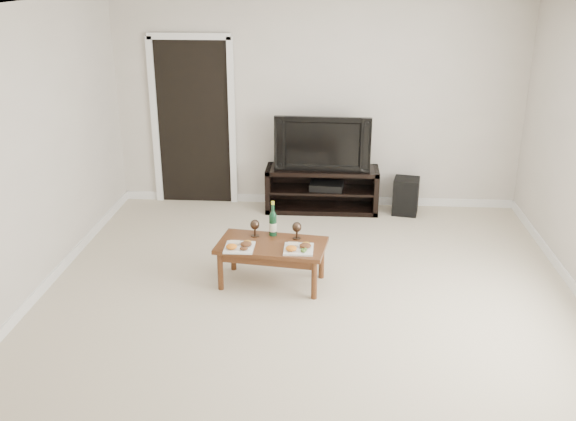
# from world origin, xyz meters

# --- Properties ---
(floor) EXTENTS (5.50, 5.50, 0.00)m
(floor) POSITION_xyz_m (0.00, 0.00, 0.00)
(floor) COLOR #C2B69C
(floor) RESTS_ON ground
(back_wall) EXTENTS (5.00, 0.04, 2.60)m
(back_wall) POSITION_xyz_m (0.00, 2.77, 1.30)
(back_wall) COLOR beige
(back_wall) RESTS_ON ground
(ceiling) EXTENTS (5.00, 5.50, 0.04)m
(ceiling) POSITION_xyz_m (0.00, 0.00, 2.62)
(ceiling) COLOR white
(ceiling) RESTS_ON back_wall
(doorway) EXTENTS (0.90, 0.02, 2.05)m
(doorway) POSITION_xyz_m (-1.55, 2.73, 1.02)
(doorway) COLOR black
(doorway) RESTS_ON ground
(media_console) EXTENTS (1.38, 0.45, 0.55)m
(media_console) POSITION_xyz_m (0.08, 2.50, 0.28)
(media_console) COLOR black
(media_console) RESTS_ON ground
(television) EXTENTS (1.16, 0.19, 0.67)m
(television) POSITION_xyz_m (0.08, 2.50, 0.88)
(television) COLOR black
(television) RESTS_ON media_console
(av_receiver) EXTENTS (0.43, 0.34, 0.08)m
(av_receiver) POSITION_xyz_m (0.13, 2.48, 0.33)
(av_receiver) COLOR black
(av_receiver) RESTS_ON media_console
(subwoofer) EXTENTS (0.35, 0.35, 0.45)m
(subwoofer) POSITION_xyz_m (1.11, 2.46, 0.22)
(subwoofer) COLOR black
(subwoofer) RESTS_ON ground
(coffee_table) EXTENTS (1.08, 0.68, 0.42)m
(coffee_table) POSITION_xyz_m (-0.36, 0.47, 0.21)
(coffee_table) COLOR #543117
(coffee_table) RESTS_ON ground
(plate_left) EXTENTS (0.27, 0.27, 0.07)m
(plate_left) POSITION_xyz_m (-0.65, 0.34, 0.45)
(plate_left) COLOR white
(plate_left) RESTS_ON coffee_table
(plate_right) EXTENTS (0.27, 0.27, 0.07)m
(plate_right) POSITION_xyz_m (-0.10, 0.34, 0.45)
(plate_right) COLOR white
(plate_right) RESTS_ON coffee_table
(wine_bottle) EXTENTS (0.07, 0.07, 0.35)m
(wine_bottle) POSITION_xyz_m (-0.37, 0.67, 0.59)
(wine_bottle) COLOR #0F3820
(wine_bottle) RESTS_ON coffee_table
(goblet_left) EXTENTS (0.09, 0.09, 0.17)m
(goblet_left) POSITION_xyz_m (-0.54, 0.64, 0.51)
(goblet_left) COLOR #3A2A1F
(goblet_left) RESTS_ON coffee_table
(goblet_right) EXTENTS (0.09, 0.09, 0.17)m
(goblet_right) POSITION_xyz_m (-0.13, 0.60, 0.51)
(goblet_right) COLOR #3A2A1F
(goblet_right) RESTS_ON coffee_table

